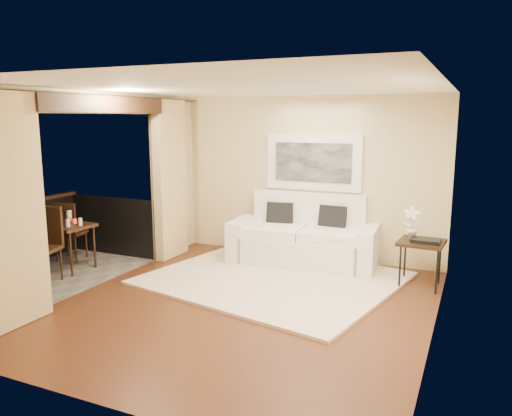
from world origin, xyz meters
The scene contains 18 objects.
floor centered at (0.00, 0.00, 0.00)m, with size 5.00×5.00×0.00m, color #572F19.
room_shell centered at (-2.13, 0.00, 2.52)m, with size 5.00×6.40×5.00m.
balcony centered at (-3.31, 0.00, 0.18)m, with size 1.81×2.60×1.17m.
curtains centered at (-2.11, 0.00, 1.34)m, with size 0.16×4.80×2.64m.
artwork centered at (0.08, 2.46, 1.62)m, with size 1.62×0.07×0.92m.
rug centered at (-0.05, 1.10, 0.02)m, with size 3.32×2.89×0.04m, color #FBE3CA.
sofa centered at (0.08, 2.10, 0.39)m, with size 2.39×1.17×1.12m.
side_table centered at (1.93, 1.68, 0.60)m, with size 0.64×0.64×0.66m.
tray centered at (1.99, 1.62, 0.68)m, with size 0.38×0.28×0.05m, color black.
orchid centered at (1.77, 1.78, 0.89)m, with size 0.24×0.16×0.46m, color white.
bistro_table centered at (-3.11, 0.25, 0.64)m, with size 0.66×0.66×0.72m.
balcony_chair_far centered at (-3.52, 0.60, 0.58)m, with size 0.52×0.52×0.99m.
balcony_chair_near centered at (-3.05, -0.31, 0.64)m, with size 0.58×0.58×1.09m.
ice_bucket centered at (-3.27, 0.39, 0.82)m, with size 0.18×0.18×0.20m, color silver.
candle centered at (-3.10, 0.36, 0.76)m, with size 0.06×0.06×0.07m, color red.
vase centered at (-3.12, 0.07, 0.81)m, with size 0.04×0.04×0.18m, color white.
glass_a centered at (-3.01, 0.13, 0.78)m, with size 0.06×0.06×0.12m, color silver.
glass_b centered at (-2.90, 0.27, 0.78)m, with size 0.06×0.06×0.12m, color silver.
Camera 1 is at (2.59, -5.41, 2.35)m, focal length 35.00 mm.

